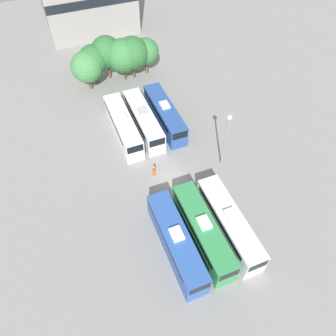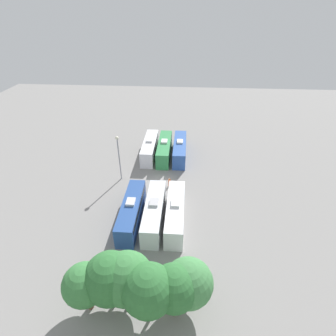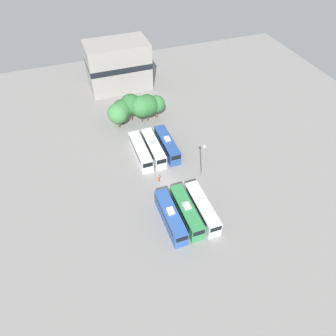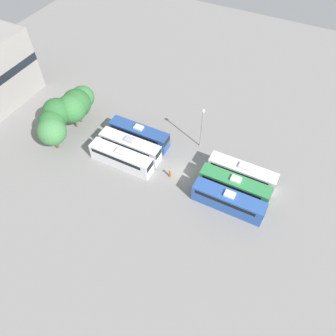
{
  "view_description": "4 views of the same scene",
  "coord_description": "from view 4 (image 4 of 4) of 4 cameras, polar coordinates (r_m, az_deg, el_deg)",
  "views": [
    {
      "loc": [
        -9.79,
        -23.91,
        32.46
      ],
      "look_at": [
        -0.06,
        0.32,
        1.47
      ],
      "focal_mm": 35.0,
      "sensor_mm": 36.0,
      "label": 1
    },
    {
      "loc": [
        -4.01,
        37.45,
        26.87
      ],
      "look_at": [
        -1.34,
        0.14,
        3.04
      ],
      "focal_mm": 28.0,
      "sensor_mm": 36.0,
      "label": 2
    },
    {
      "loc": [
        -15.73,
        -43.25,
        48.09
      ],
      "look_at": [
        0.28,
        1.08,
        3.16
      ],
      "focal_mm": 35.0,
      "sensor_mm": 36.0,
      "label": 3
    },
    {
      "loc": [
        -31.78,
        -13.84,
        42.76
      ],
      "look_at": [
        -1.49,
        1.55,
        1.73
      ],
      "focal_mm": 35.0,
      "sensor_mm": 36.0,
      "label": 4
    }
  ],
  "objects": [
    {
      "name": "ground_plane",
      "position": [
        55.04,
        2.14,
        -0.64
      ],
      "size": [
        121.94,
        121.94,
        0.0
      ],
      "primitive_type": "plane",
      "color": "gray"
    },
    {
      "name": "bus_0",
      "position": [
        50.29,
        10.42,
        -5.57
      ],
      "size": [
        2.47,
        11.14,
        3.5
      ],
      "color": "#2D56A8",
      "rests_on": "ground_plane"
    },
    {
      "name": "bus_1",
      "position": [
        52.14,
        11.45,
        -2.97
      ],
      "size": [
        2.47,
        11.14,
        3.5
      ],
      "color": "#338C4C",
      "rests_on": "ground_plane"
    },
    {
      "name": "bus_2",
      "position": [
        54.01,
        12.75,
        -0.76
      ],
      "size": [
        2.47,
        11.14,
        3.5
      ],
      "color": "silver",
      "rests_on": "ground_plane"
    },
    {
      "name": "bus_3",
      "position": [
        55.3,
        -8.17,
        1.8
      ],
      "size": [
        2.47,
        11.14,
        3.5
      ],
      "color": "white",
      "rests_on": "ground_plane"
    },
    {
      "name": "bus_4",
      "position": [
        56.93,
        -6.62,
        3.84
      ],
      "size": [
        2.47,
        11.14,
        3.5
      ],
      "color": "silver",
      "rests_on": "ground_plane"
    },
    {
      "name": "bus_5",
      "position": [
        58.84,
        -5.07,
        5.92
      ],
      "size": [
        2.47,
        11.14,
        3.5
      ],
      "color": "#284C93",
      "rests_on": "ground_plane"
    },
    {
      "name": "worker_person",
      "position": [
        53.8,
        0.35,
        -0.95
      ],
      "size": [
        0.36,
        0.36,
        1.64
      ],
      "color": "#CC4C19",
      "rests_on": "ground_plane"
    },
    {
      "name": "light_pole",
      "position": [
        55.39,
        5.98,
        7.93
      ],
      "size": [
        0.6,
        0.6,
        8.35
      ],
      "color": "gray",
      "rests_on": "ground_plane"
    },
    {
      "name": "tree_0",
      "position": [
        59.3,
        -19.57,
        6.03
      ],
      "size": [
        4.91,
        4.91,
        6.4
      ],
      "color": "brown",
      "rests_on": "ground_plane"
    },
    {
      "name": "tree_1",
      "position": [
        60.18,
        -19.56,
        7.36
      ],
      "size": [
        4.58,
        4.58,
        6.68
      ],
      "color": "brown",
      "rests_on": "ground_plane"
    },
    {
      "name": "tree_2",
      "position": [
        61.43,
        -18.76,
        9.2
      ],
      "size": [
        4.99,
        4.99,
        7.31
      ],
      "color": "brown",
      "rests_on": "ground_plane"
    },
    {
      "name": "tree_3",
      "position": [
        62.06,
        -16.44,
        9.9
      ],
      "size": [
        5.27,
        5.27,
        7.04
      ],
      "color": "brown",
      "rests_on": "ground_plane"
    },
    {
      "name": "tree_4",
      "position": [
        62.98,
        -15.63,
        10.8
      ],
      "size": [
        5.24,
        5.24,
        7.02
      ],
      "color": "brown",
      "rests_on": "ground_plane"
    },
    {
      "name": "tree_5",
      "position": [
        64.94,
        -14.62,
        11.83
      ],
      "size": [
        4.32,
        4.32,
        6.07
      ],
      "color": "brown",
      "rests_on": "ground_plane"
    }
  ]
}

